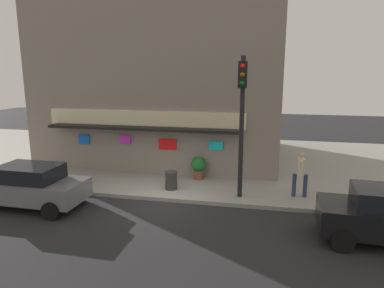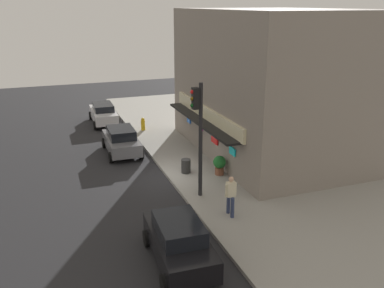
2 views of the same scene
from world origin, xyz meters
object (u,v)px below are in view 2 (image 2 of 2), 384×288
at_px(pedestrian, 231,194).
at_px(parked_car_black, 179,242).
at_px(traffic_light, 198,126).
at_px(fire_hydrant, 143,124).
at_px(potted_plant_by_doorway, 220,164).
at_px(parked_car_grey, 121,140).
at_px(parked_car_white, 103,113).
at_px(trash_can, 186,166).

relative_size(pedestrian, parked_car_black, 0.43).
distance_m(traffic_light, pedestrian, 3.40).
xyz_separation_m(fire_hydrant, potted_plant_by_doorway, (9.40, 1.82, 0.15)).
distance_m(parked_car_grey, parked_car_white, 7.17).
bearing_deg(pedestrian, traffic_light, -165.39).
bearing_deg(potted_plant_by_doorway, parked_car_grey, -143.40).
relative_size(fire_hydrant, pedestrian, 0.51).
height_order(traffic_light, trash_can, traffic_light).
distance_m(traffic_light, parked_car_white, 15.11).
bearing_deg(traffic_light, parked_car_white, -171.77).
distance_m(pedestrian, parked_car_white, 17.19).
bearing_deg(trash_can, parked_car_black, -21.16).
bearing_deg(pedestrian, potted_plant_by_doorway, 162.12).
distance_m(trash_can, parked_car_grey, 5.33).
bearing_deg(parked_car_black, trash_can, 158.84).
distance_m(traffic_light, parked_car_grey, 8.30).
bearing_deg(potted_plant_by_doorway, parked_car_black, -34.11).
distance_m(potted_plant_by_doorway, parked_car_white, 13.35).
relative_size(traffic_light, potted_plant_by_doorway, 5.15).
relative_size(traffic_light, parked_car_white, 1.26).
bearing_deg(parked_car_grey, parked_car_white, 179.90).
xyz_separation_m(fire_hydrant, trash_can, (8.55, 0.24, -0.06)).
xyz_separation_m(traffic_light, potted_plant_by_doorway, (-2.00, 1.97, -2.83)).
distance_m(fire_hydrant, parked_car_white, 4.02).
bearing_deg(fire_hydrant, potted_plant_by_doorway, 10.95).
bearing_deg(pedestrian, trash_can, -177.77).
height_order(trash_can, potted_plant_by_doorway, potted_plant_by_doorway).
xyz_separation_m(traffic_light, pedestrian, (2.28, 0.59, -2.45)).
bearing_deg(trash_can, fire_hydrant, -178.39).
distance_m(fire_hydrant, trash_can, 8.56).
bearing_deg(parked_car_grey, pedestrian, 15.57).
bearing_deg(traffic_light, parked_car_black, -28.45).
bearing_deg(parked_car_white, potted_plant_by_doorway, 17.88).
height_order(traffic_light, parked_car_black, traffic_light).
distance_m(fire_hydrant, pedestrian, 13.69).
height_order(trash_can, parked_car_black, parked_car_black).
distance_m(fire_hydrant, parked_car_grey, 4.50).
height_order(fire_hydrant, parked_car_grey, parked_car_grey).
bearing_deg(parked_car_grey, trash_can, 28.39).
height_order(potted_plant_by_doorway, parked_car_grey, parked_car_grey).
bearing_deg(parked_car_black, potted_plant_by_doorway, 145.89).
xyz_separation_m(fire_hydrant, parked_car_grey, (3.87, -2.29, 0.22)).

